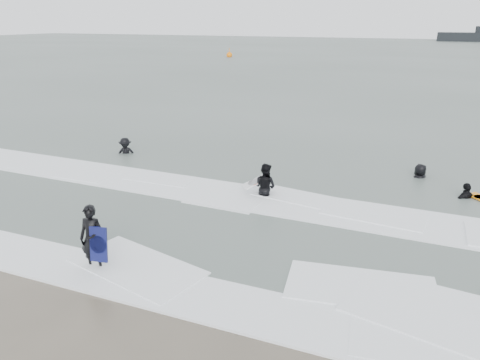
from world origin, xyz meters
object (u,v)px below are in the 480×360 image
at_px(surfer_breaker, 126,155).
at_px(surfer_right_near, 466,199).
at_px(surfer_centre, 96,269).
at_px(buoy, 229,55).
at_px(surfer_wading, 265,197).
at_px(surfer_right_far, 420,178).

distance_m(surfer_breaker, surfer_right_near, 15.48).
bearing_deg(surfer_centre, buoy, 101.43).
relative_size(surfer_breaker, surfer_right_near, 0.97).
bearing_deg(surfer_right_near, surfer_centre, 5.99).
height_order(surfer_centre, surfer_wading, surfer_centre).
bearing_deg(buoy, surfer_centre, -68.08).
distance_m(surfer_right_near, surfer_right_far, 2.54).
bearing_deg(surfer_right_near, surfer_breaker, -39.77).
bearing_deg(buoy, surfer_right_far, -58.12).
height_order(surfer_breaker, surfer_right_near, surfer_right_near).
height_order(surfer_centre, surfer_right_near, surfer_centre).
relative_size(surfer_centre, buoy, 1.14).
height_order(surfer_wading, surfer_right_far, surfer_wading).
relative_size(surfer_wading, surfer_right_far, 1.05).
xyz_separation_m(surfer_right_near, surfer_right_far, (-1.76, 1.83, 0.00)).
bearing_deg(surfer_right_near, buoy, -98.08).
bearing_deg(buoy, surfer_right_near, -57.67).
bearing_deg(surfer_right_near, surfer_right_far, -86.51).
height_order(surfer_centre, surfer_right_far, surfer_centre).
xyz_separation_m(surfer_breaker, surfer_right_near, (15.48, 0.17, 0.00)).
bearing_deg(surfer_right_far, surfer_wading, -5.90).
xyz_separation_m(surfer_wading, surfer_right_near, (7.05, 2.82, 0.00)).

